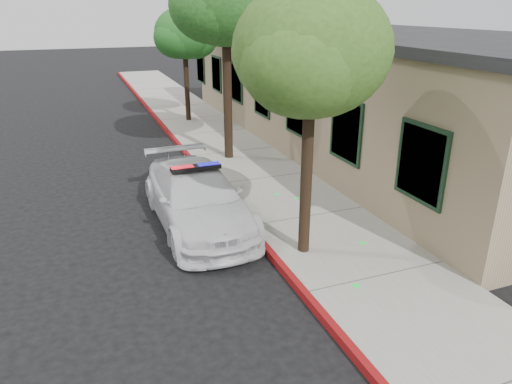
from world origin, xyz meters
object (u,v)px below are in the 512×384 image
Objects in this scene: clapboard_building at (358,88)px; street_tree_mid at (226,3)px; street_tree_near at (312,57)px; police_car at (197,198)px; street_tree_far at (185,36)px.

clapboard_building is 3.18× the size of street_tree_mid.
street_tree_near is 7.08m from street_tree_mid.
clapboard_building is at bearing 33.71° from police_car.
police_car is 11.41m from street_tree_far.
street_tree_near is at bearing -54.18° from police_car.
street_tree_near is at bearing -92.74° from street_tree_far.
street_tree_mid is (0.58, 7.00, 0.95)m from street_tree_near.
street_tree_mid is (-5.36, -0.55, 2.97)m from clapboard_building.
clapboard_building is 4.26× the size of police_car.
street_tree_mid is at bearing 63.23° from police_car.
clapboard_building is 4.29× the size of street_tree_far.
street_tree_mid is 6.21m from street_tree_far.
street_tree_near is 1.10× the size of street_tree_far.
police_car is at bearing -102.33° from street_tree_far.
clapboard_building is at bearing 5.83° from street_tree_mid.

